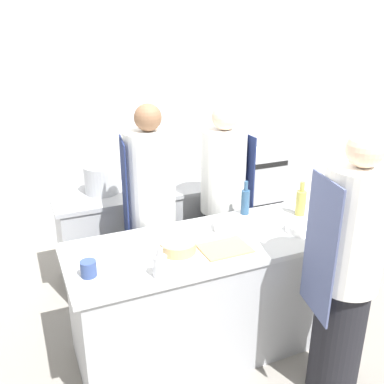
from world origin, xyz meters
TOP-DOWN VIEW (x-y plane):
  - ground_plane at (0.00, 0.00)m, footprint 16.00×16.00m
  - wall_back at (0.00, 2.13)m, footprint 8.00×0.06m
  - prep_counter at (0.00, 0.00)m, footprint 2.08×0.80m
  - pass_counter at (-0.04, 1.23)m, footprint 1.86×0.64m
  - oven_range at (1.35, 1.75)m, footprint 0.74×0.66m
  - chef_at_prep_near at (0.57, -0.74)m, footprint 0.44×0.42m
  - chef_at_stove at (0.44, 0.67)m, footprint 0.40×0.39m
  - chef_at_pass_far at (-0.25, 0.61)m, footprint 0.44×0.42m
  - bottle_olive_oil at (-0.50, -0.30)m, footprint 0.09×0.09m
  - bottle_vinegar at (0.86, 0.12)m, footprint 0.08×0.08m
  - bottle_wine at (0.87, -0.24)m, footprint 0.07×0.07m
  - bottle_cooking_oil at (0.46, 0.32)m, footprint 0.07×0.07m
  - bowl_mixing_large at (0.21, 0.10)m, footprint 0.26×0.26m
  - bowl_prep_small at (-0.28, -0.06)m, footprint 0.24×0.24m
  - bowl_ceramic_blue at (0.68, -0.13)m, footprint 0.23×0.23m
  - cup at (-0.90, -0.12)m, footprint 0.10×0.10m
  - cutting_board at (0.03, -0.15)m, footprint 0.34×0.25m
  - stockpot at (-0.51, 1.27)m, footprint 0.31×0.31m

SIDE VIEW (x-z plane):
  - ground_plane at x=0.00m, z-range 0.00..0.00m
  - pass_counter at x=-0.04m, z-range 0.00..0.91m
  - prep_counter at x=0.00m, z-range 0.00..0.91m
  - oven_range at x=1.35m, z-range 0.00..0.93m
  - chef_at_stove at x=0.44m, z-range 0.00..1.75m
  - chef_at_pass_far at x=-0.25m, z-range 0.00..1.81m
  - chef_at_prep_near at x=0.57m, z-range 0.00..1.81m
  - cutting_board at x=0.03m, z-range 0.91..0.92m
  - bowl_ceramic_blue at x=0.68m, z-range 0.91..0.97m
  - bowl_prep_small at x=-0.28m, z-range 0.91..0.98m
  - bowl_mixing_large at x=0.21m, z-range 0.91..0.99m
  - cup at x=-0.90m, z-range 0.91..1.01m
  - bottle_olive_oil at x=-0.50m, z-range 0.89..1.08m
  - bottle_wine at x=0.87m, z-range 0.88..1.16m
  - bottle_cooking_oil at x=0.46m, z-range 0.88..1.16m
  - bottle_vinegar at x=0.86m, z-range 0.88..1.16m
  - stockpot at x=-0.51m, z-range 0.91..1.17m
  - wall_back at x=0.00m, z-range 0.00..2.80m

